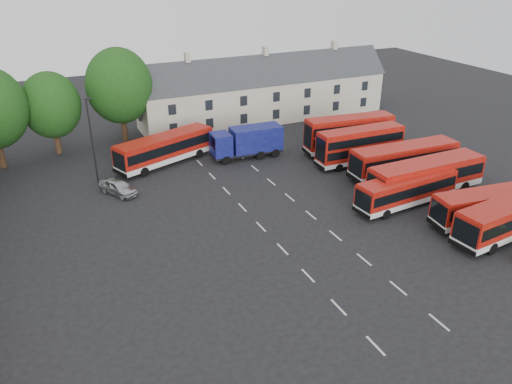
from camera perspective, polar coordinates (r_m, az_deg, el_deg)
ground at (r=41.63m, az=1.77°, el=-5.22°), size 140.00×140.00×0.00m
lane_markings at (r=44.18m, az=3.50°, el=-3.30°), size 5.15×33.80×0.01m
terrace_houses at (r=71.03m, az=1.03°, el=11.37°), size 35.70×7.13×10.06m
bus_row_a at (r=46.02m, az=27.21°, el=-2.36°), size 11.64×3.68×3.24m
bus_row_b at (r=47.56m, az=25.37°, el=-1.22°), size 11.08×3.87×3.07m
bus_row_c at (r=47.97m, az=16.84°, el=0.39°), size 10.63×3.21×2.96m
bus_row_d at (r=50.73m, az=18.91°, el=1.87°), size 12.35×3.02×3.48m
bus_row_e at (r=54.51m, az=16.60°, el=3.78°), size 12.12×3.29×3.40m
bus_dd_south at (r=56.40m, az=11.80°, el=5.39°), size 10.11×2.58×4.12m
bus_dd_north at (r=59.67m, az=10.59°, el=6.74°), size 10.75×3.64×4.32m
bus_north at (r=56.23m, az=-10.35°, el=5.06°), size 11.87×6.59×3.30m
box_truck at (r=57.19m, az=-0.97°, el=5.85°), size 8.28×3.00×3.56m
silver_car at (r=50.49m, az=-15.47°, el=0.55°), size 3.67×4.61×1.47m
lamppost at (r=52.20m, az=-18.23°, el=5.78°), size 0.62×0.38×8.91m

